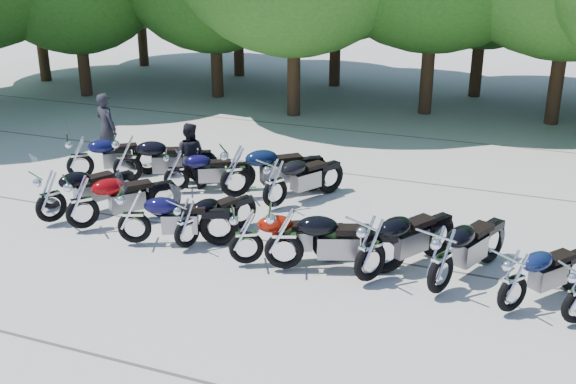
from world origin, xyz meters
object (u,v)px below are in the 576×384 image
(motorcycle_6, at_px, (371,247))
(rider_0, at_px, (106,128))
(motorcycle_11, at_px, (127,158))
(motorcycle_2, at_px, (133,215))
(motorcycle_5, at_px, (284,237))
(motorcycle_14, at_px, (275,182))
(motorcycle_1, at_px, (81,201))
(motorcycle_10, at_px, (79,156))
(motorcycle_7, at_px, (442,259))
(motorcycle_12, at_px, (176,170))
(motorcycle_0, at_px, (50,195))
(motorcycle_4, at_px, (246,235))
(motorcycle_3, at_px, (186,222))
(motorcycle_13, at_px, (235,170))
(rider_1, at_px, (190,155))
(motorcycle_8, at_px, (514,280))

(motorcycle_6, height_order, rider_0, rider_0)
(motorcycle_6, relative_size, motorcycle_11, 1.00)
(motorcycle_2, relative_size, motorcycle_5, 0.93)
(motorcycle_5, height_order, motorcycle_14, motorcycle_5)
(motorcycle_1, xyz_separation_m, motorcycle_10, (-1.97, 2.51, -0.02))
(motorcycle_10, distance_m, rider_0, 1.64)
(motorcycle_7, distance_m, motorcycle_12, 7.06)
(motorcycle_0, xyz_separation_m, motorcycle_5, (5.31, -0.25, 0.04))
(motorcycle_4, bearing_deg, motorcycle_0, 56.94)
(motorcycle_1, relative_size, motorcycle_10, 1.04)
(motorcycle_3, relative_size, rider_0, 1.09)
(motorcycle_3, bearing_deg, motorcycle_4, -167.51)
(motorcycle_6, bearing_deg, motorcycle_1, 29.70)
(motorcycle_11, bearing_deg, motorcycle_13, -116.48)
(rider_1, bearing_deg, motorcycle_6, 140.68)
(motorcycle_4, relative_size, rider_1, 1.39)
(motorcycle_3, bearing_deg, rider_0, -18.89)
(motorcycle_0, xyz_separation_m, motorcycle_7, (8.04, -0.11, 0.03))
(motorcycle_5, height_order, motorcycle_8, motorcycle_5)
(rider_0, relative_size, rider_1, 1.17)
(motorcycle_11, relative_size, motorcycle_12, 1.18)
(rider_1, bearing_deg, motorcycle_0, 55.25)
(motorcycle_13, distance_m, rider_0, 4.63)
(motorcycle_8, relative_size, motorcycle_12, 1.04)
(motorcycle_0, height_order, motorcycle_6, motorcycle_6)
(motorcycle_7, height_order, motorcycle_14, motorcycle_7)
(motorcycle_5, distance_m, motorcycle_12, 4.73)
(motorcycle_2, bearing_deg, motorcycle_5, -111.89)
(motorcycle_7, height_order, motorcycle_8, motorcycle_7)
(motorcycle_14, relative_size, rider_0, 1.23)
(motorcycle_2, distance_m, motorcycle_8, 7.00)
(motorcycle_2, bearing_deg, motorcycle_10, 28.58)
(motorcycle_5, bearing_deg, motorcycle_6, -105.77)
(rider_1, bearing_deg, motorcycle_5, 130.28)
(motorcycle_10, xyz_separation_m, motorcycle_11, (1.26, 0.17, 0.05))
(motorcycle_4, distance_m, motorcycle_7, 3.46)
(motorcycle_1, relative_size, rider_0, 1.27)
(motorcycle_7, bearing_deg, motorcycle_10, 6.69)
(motorcycle_12, distance_m, rider_1, 0.58)
(motorcycle_4, relative_size, motorcycle_11, 0.89)
(motorcycle_1, bearing_deg, motorcycle_7, -139.92)
(motorcycle_13, xyz_separation_m, rider_1, (-1.40, 0.42, 0.07))
(motorcycle_2, xyz_separation_m, motorcycle_3, (1.03, 0.21, -0.07))
(motorcycle_7, height_order, rider_1, rider_1)
(motorcycle_3, distance_m, motorcycle_14, 2.64)
(motorcycle_3, relative_size, motorcycle_8, 0.94)
(motorcycle_0, height_order, rider_0, rider_0)
(motorcycle_7, bearing_deg, motorcycle_12, 0.14)
(motorcycle_4, xyz_separation_m, motorcycle_13, (-1.62, 2.97, 0.10))
(motorcycle_2, xyz_separation_m, motorcycle_11, (-2.08, 2.89, 0.05))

